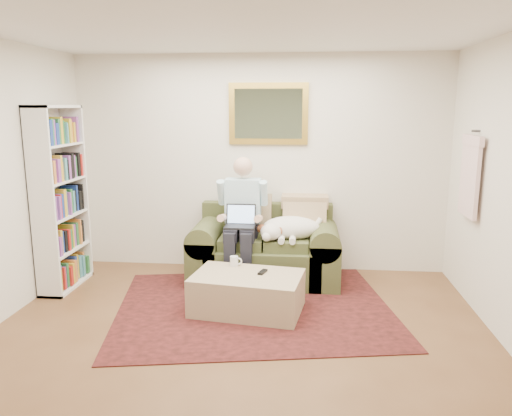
% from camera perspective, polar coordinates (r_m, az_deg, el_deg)
% --- Properties ---
extents(room_shell, '(4.51, 5.00, 2.61)m').
position_cam_1_polar(room_shell, '(3.96, -2.48, 1.56)').
color(room_shell, brown).
rests_on(room_shell, ground).
extents(rug, '(3.03, 2.60, 0.01)m').
position_cam_1_polar(rug, '(5.11, -0.20, -11.27)').
color(rug, black).
rests_on(rug, room_shell).
extents(sofa, '(1.70, 0.86, 1.02)m').
position_cam_1_polar(sofa, '(5.81, 1.02, -5.40)').
color(sofa, brown).
rests_on(sofa, room_shell).
extents(seated_man, '(0.56, 0.80, 1.43)m').
position_cam_1_polar(seated_man, '(5.58, -1.70, -1.64)').
color(seated_man, '#8CC7D8').
rests_on(seated_man, sofa).
extents(laptop, '(0.33, 0.26, 0.24)m').
position_cam_1_polar(laptop, '(5.51, -1.79, -1.45)').
color(laptop, black).
rests_on(laptop, seated_man).
extents(sleeping_dog, '(0.70, 0.44, 0.26)m').
position_cam_1_polar(sleeping_dog, '(5.62, 4.06, -2.25)').
color(sleeping_dog, white).
rests_on(sleeping_dog, sofa).
extents(ottoman, '(1.13, 0.81, 0.38)m').
position_cam_1_polar(ottoman, '(4.96, -0.99, -9.70)').
color(ottoman, tan).
rests_on(ottoman, room_shell).
extents(coffee_mug, '(0.08, 0.08, 0.10)m').
position_cam_1_polar(coffee_mug, '(5.14, -2.52, -6.08)').
color(coffee_mug, white).
rests_on(coffee_mug, ottoman).
extents(tv_remote, '(0.09, 0.16, 0.02)m').
position_cam_1_polar(tv_remote, '(4.94, 0.75, -7.32)').
color(tv_remote, black).
rests_on(tv_remote, ottoman).
extents(bookshelf, '(0.28, 0.80, 2.00)m').
position_cam_1_polar(bookshelf, '(5.84, -21.49, 1.01)').
color(bookshelf, white).
rests_on(bookshelf, room_shell).
extents(wall_mirror, '(0.94, 0.04, 0.72)m').
position_cam_1_polar(wall_mirror, '(6.00, 1.42, 10.72)').
color(wall_mirror, gold).
rests_on(wall_mirror, room_shell).
extents(hanging_shirt, '(0.06, 0.52, 0.90)m').
position_cam_1_polar(hanging_shirt, '(5.40, 23.29, 3.84)').
color(hanging_shirt, '#FCD0D4').
rests_on(hanging_shirt, room_shell).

